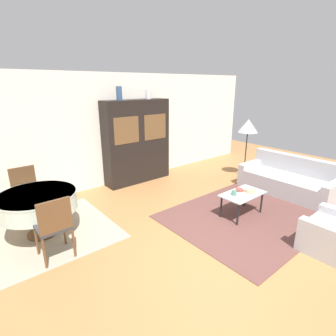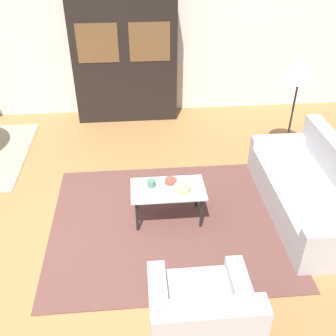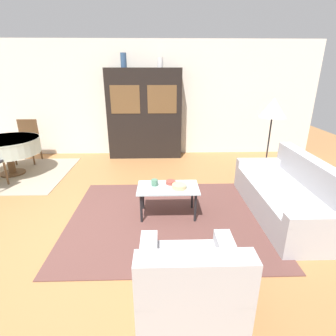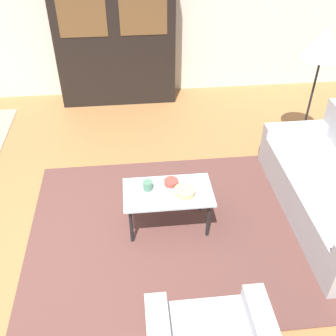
{
  "view_description": "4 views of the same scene",
  "coord_description": "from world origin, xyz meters",
  "px_view_note": "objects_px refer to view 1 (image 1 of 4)",
  "views": [
    {
      "loc": [
        -2.74,
        -2.17,
        2.44
      ],
      "look_at": [
        0.2,
        1.4,
        0.95
      ],
      "focal_mm": 28.0,
      "sensor_mm": 36.0,
      "label": 1
    },
    {
      "loc": [
        0.94,
        -3.23,
        3.24
      ],
      "look_at": [
        1.27,
        0.46,
        0.75
      ],
      "focal_mm": 42.0,
      "sensor_mm": 36.0,
      "label": 2
    },
    {
      "loc": [
        1.17,
        -2.95,
        2.04
      ],
      "look_at": [
        1.27,
        0.46,
        0.75
      ],
      "focal_mm": 28.0,
      "sensor_mm": 36.0,
      "label": 3
    },
    {
      "loc": [
        0.96,
        -2.43,
        2.98
      ],
      "look_at": [
        1.27,
        0.46,
        0.75
      ],
      "focal_mm": 42.0,
      "sensor_mm": 36.0,
      "label": 4
    }
  ],
  "objects_px": {
    "couch": "(288,181)",
    "dining_table": "(38,202)",
    "display_cabinet": "(137,142)",
    "bowl": "(250,191)",
    "floor_lamp": "(248,127)",
    "bowl_small": "(239,190)",
    "dining_chair_near": "(54,224)",
    "cup": "(234,193)",
    "vase_tall": "(119,93)",
    "vase_short": "(148,94)",
    "coffee_table": "(242,196)",
    "dining_chair_far": "(26,189)"
  },
  "relations": [
    {
      "from": "display_cabinet",
      "to": "bowl",
      "type": "relative_size",
      "value": 10.14
    },
    {
      "from": "vase_tall",
      "to": "vase_short",
      "type": "height_order",
      "value": "vase_tall"
    },
    {
      "from": "display_cabinet",
      "to": "cup",
      "type": "xyz_separation_m",
      "value": [
        0.28,
        -2.83,
        -0.54
      ]
    },
    {
      "from": "coffee_table",
      "to": "dining_table",
      "type": "distance_m",
      "value": 3.62
    },
    {
      "from": "dining_chair_near",
      "to": "vase_short",
      "type": "distance_m",
      "value": 4.02
    },
    {
      "from": "coffee_table",
      "to": "bowl",
      "type": "height_order",
      "value": "bowl"
    },
    {
      "from": "bowl_small",
      "to": "vase_tall",
      "type": "bearing_deg",
      "value": 108.9
    },
    {
      "from": "dining_chair_near",
      "to": "bowl",
      "type": "height_order",
      "value": "dining_chair_near"
    },
    {
      "from": "cup",
      "to": "bowl",
      "type": "xyz_separation_m",
      "value": [
        0.35,
        -0.11,
        -0.02
      ]
    },
    {
      "from": "dining_table",
      "to": "dining_chair_near",
      "type": "height_order",
      "value": "dining_chair_near"
    },
    {
      "from": "couch",
      "to": "vase_tall",
      "type": "relative_size",
      "value": 6.75
    },
    {
      "from": "display_cabinet",
      "to": "floor_lamp",
      "type": "relative_size",
      "value": 1.33
    },
    {
      "from": "couch",
      "to": "display_cabinet",
      "type": "height_order",
      "value": "display_cabinet"
    },
    {
      "from": "display_cabinet",
      "to": "cup",
      "type": "relative_size",
      "value": 21.87
    },
    {
      "from": "display_cabinet",
      "to": "dining_chair_near",
      "type": "bearing_deg",
      "value": -143.5
    },
    {
      "from": "display_cabinet",
      "to": "dining_chair_far",
      "type": "height_order",
      "value": "display_cabinet"
    },
    {
      "from": "dining_table",
      "to": "vase_tall",
      "type": "distance_m",
      "value": 3.03
    },
    {
      "from": "dining_chair_near",
      "to": "floor_lamp",
      "type": "xyz_separation_m",
      "value": [
        5.1,
        0.4,
        0.8
      ]
    },
    {
      "from": "dining_chair_near",
      "to": "bowl_small",
      "type": "height_order",
      "value": "dining_chair_near"
    },
    {
      "from": "floor_lamp",
      "to": "bowl_small",
      "type": "xyz_separation_m",
      "value": [
        -1.88,
        -1.18,
        -0.88
      ]
    },
    {
      "from": "floor_lamp",
      "to": "cup",
      "type": "relative_size",
      "value": 16.5
    },
    {
      "from": "vase_tall",
      "to": "vase_short",
      "type": "relative_size",
      "value": 1.41
    },
    {
      "from": "vase_short",
      "to": "bowl",
      "type": "bearing_deg",
      "value": -85.11
    },
    {
      "from": "couch",
      "to": "dining_chair_near",
      "type": "relative_size",
      "value": 2.16
    },
    {
      "from": "vase_short",
      "to": "display_cabinet",
      "type": "bearing_deg",
      "value": -179.86
    },
    {
      "from": "couch",
      "to": "dining_table",
      "type": "height_order",
      "value": "couch"
    },
    {
      "from": "dining_chair_near",
      "to": "floor_lamp",
      "type": "relative_size",
      "value": 0.61
    },
    {
      "from": "dining_table",
      "to": "floor_lamp",
      "type": "relative_size",
      "value": 0.79
    },
    {
      "from": "floor_lamp",
      "to": "vase_tall",
      "type": "bearing_deg",
      "value": 150.46
    },
    {
      "from": "floor_lamp",
      "to": "bowl_small",
      "type": "distance_m",
      "value": 2.39
    },
    {
      "from": "dining_table",
      "to": "dining_chair_near",
      "type": "relative_size",
      "value": 1.28
    },
    {
      "from": "couch",
      "to": "coffee_table",
      "type": "distance_m",
      "value": 1.8
    },
    {
      "from": "couch",
      "to": "coffee_table",
      "type": "xyz_separation_m",
      "value": [
        -1.8,
        0.0,
        0.11
      ]
    },
    {
      "from": "couch",
      "to": "dining_table",
      "type": "distance_m",
      "value": 5.28
    },
    {
      "from": "dining_chair_near",
      "to": "dining_chair_far",
      "type": "xyz_separation_m",
      "value": [
        0.0,
        1.67,
        0.0
      ]
    },
    {
      "from": "cup",
      "to": "bowl_small",
      "type": "distance_m",
      "value": 0.24
    },
    {
      "from": "coffee_table",
      "to": "dining_chair_far",
      "type": "relative_size",
      "value": 0.91
    },
    {
      "from": "dining_table",
      "to": "vase_tall",
      "type": "relative_size",
      "value": 4.0
    },
    {
      "from": "dining_table",
      "to": "vase_short",
      "type": "height_order",
      "value": "vase_short"
    },
    {
      "from": "bowl_small",
      "to": "vase_tall",
      "type": "relative_size",
      "value": 0.47
    },
    {
      "from": "couch",
      "to": "bowl_small",
      "type": "distance_m",
      "value": 1.77
    },
    {
      "from": "cup",
      "to": "dining_chair_near",
      "type": "bearing_deg",
      "value": 164.41
    },
    {
      "from": "display_cabinet",
      "to": "vase_tall",
      "type": "relative_size",
      "value": 6.76
    },
    {
      "from": "cup",
      "to": "dining_table",
      "type": "bearing_deg",
      "value": 150.81
    },
    {
      "from": "dining_chair_far",
      "to": "cup",
      "type": "xyz_separation_m",
      "value": [
        2.99,
        -2.5,
        -0.06
      ]
    },
    {
      "from": "floor_lamp",
      "to": "vase_tall",
      "type": "relative_size",
      "value": 5.1
    },
    {
      "from": "coffee_table",
      "to": "vase_short",
      "type": "xyz_separation_m",
      "value": [
        -0.09,
        2.89,
        1.79
      ]
    },
    {
      "from": "coffee_table",
      "to": "vase_tall",
      "type": "relative_size",
      "value": 2.85
    },
    {
      "from": "cup",
      "to": "vase_short",
      "type": "relative_size",
      "value": 0.43
    },
    {
      "from": "display_cabinet",
      "to": "dining_chair_near",
      "type": "height_order",
      "value": "display_cabinet"
    }
  ]
}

